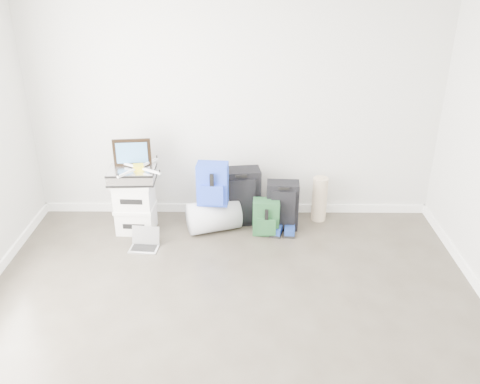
{
  "coord_description": "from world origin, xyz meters",
  "views": [
    {
      "loc": [
        0.11,
        -2.86,
        2.82
      ],
      "look_at": [
        0.07,
        1.9,
        0.54
      ],
      "focal_mm": 38.0,
      "sensor_mm": 36.0,
      "label": 1
    }
  ],
  "objects_px": {
    "briefcase": "(132,175)",
    "carry_on": "(282,206)",
    "boxes_stack": "(135,206)",
    "duffel_bag": "(214,216)",
    "laptop": "(145,243)",
    "large_suitcase": "(241,196)"
  },
  "relations": [
    {
      "from": "briefcase",
      "to": "carry_on",
      "type": "xyz_separation_m",
      "value": [
        1.61,
        0.07,
        -0.39
      ]
    },
    {
      "from": "boxes_stack",
      "to": "large_suitcase",
      "type": "bearing_deg",
      "value": 12.11
    },
    {
      "from": "briefcase",
      "to": "duffel_bag",
      "type": "relative_size",
      "value": 0.87
    },
    {
      "from": "boxes_stack",
      "to": "large_suitcase",
      "type": "xyz_separation_m",
      "value": [
        1.15,
        0.19,
        0.02
      ]
    },
    {
      "from": "briefcase",
      "to": "large_suitcase",
      "type": "distance_m",
      "value": 1.22
    },
    {
      "from": "large_suitcase",
      "to": "boxes_stack",
      "type": "bearing_deg",
      "value": -178.07
    },
    {
      "from": "carry_on",
      "to": "boxes_stack",
      "type": "bearing_deg",
      "value": -175.14
    },
    {
      "from": "carry_on",
      "to": "laptop",
      "type": "relative_size",
      "value": 1.78
    },
    {
      "from": "briefcase",
      "to": "carry_on",
      "type": "relative_size",
      "value": 0.88
    },
    {
      "from": "duffel_bag",
      "to": "carry_on",
      "type": "distance_m",
      "value": 0.77
    },
    {
      "from": "briefcase",
      "to": "large_suitcase",
      "type": "bearing_deg",
      "value": 7.53
    },
    {
      "from": "duffel_bag",
      "to": "carry_on",
      "type": "height_order",
      "value": "carry_on"
    },
    {
      "from": "large_suitcase",
      "to": "carry_on",
      "type": "relative_size",
      "value": 1.18
    },
    {
      "from": "briefcase",
      "to": "laptop",
      "type": "relative_size",
      "value": 1.57
    },
    {
      "from": "briefcase",
      "to": "duffel_bag",
      "type": "bearing_deg",
      "value": -1.56
    },
    {
      "from": "boxes_stack",
      "to": "briefcase",
      "type": "xyz_separation_m",
      "value": [
        0.0,
        0.0,
        0.36
      ]
    },
    {
      "from": "duffel_bag",
      "to": "large_suitcase",
      "type": "bearing_deg",
      "value": 13.02
    },
    {
      "from": "large_suitcase",
      "to": "carry_on",
      "type": "height_order",
      "value": "large_suitcase"
    },
    {
      "from": "carry_on",
      "to": "laptop",
      "type": "bearing_deg",
      "value": -161.02
    },
    {
      "from": "boxes_stack",
      "to": "laptop",
      "type": "bearing_deg",
      "value": -65.1
    },
    {
      "from": "boxes_stack",
      "to": "duffel_bag",
      "type": "xyz_separation_m",
      "value": [
        0.85,
        0.01,
        -0.13
      ]
    },
    {
      "from": "duffel_bag",
      "to": "laptop",
      "type": "xyz_separation_m",
      "value": [
        -0.7,
        -0.37,
        -0.12
      ]
    }
  ]
}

